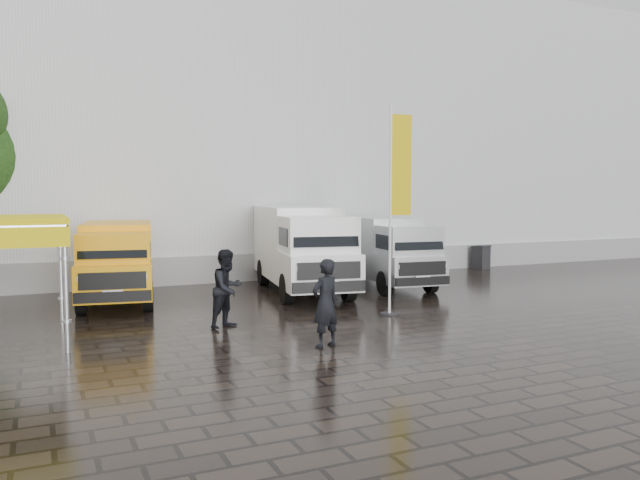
# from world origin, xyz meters

# --- Properties ---
(ground) EXTENTS (120.00, 120.00, 0.00)m
(ground) POSITION_xyz_m (0.00, 0.00, 0.00)
(ground) COLOR black
(ground) RESTS_ON ground
(exhibition_hall) EXTENTS (44.00, 16.00, 12.00)m
(exhibition_hall) POSITION_xyz_m (2.00, 16.00, 6.00)
(exhibition_hall) COLOR silver
(exhibition_hall) RESTS_ON ground
(hall_plinth) EXTENTS (44.00, 0.15, 1.00)m
(hall_plinth) POSITION_xyz_m (2.00, 7.95, 0.50)
(hall_plinth) COLOR gray
(hall_plinth) RESTS_ON ground
(van_yellow) EXTENTS (2.71, 5.30, 2.33)m
(van_yellow) POSITION_xyz_m (-6.46, 5.10, 1.17)
(van_yellow) COLOR #FFA80D
(van_yellow) RESTS_ON ground
(van_white) EXTENTS (3.13, 6.66, 2.77)m
(van_white) POSITION_xyz_m (-0.76, 4.70, 1.39)
(van_white) COLOR white
(van_white) RESTS_ON ground
(van_silver) EXTENTS (2.46, 5.69, 2.39)m
(van_silver) POSITION_xyz_m (2.39, 4.70, 1.19)
(van_silver) COLOR silver
(van_silver) RESTS_ON ground
(flagpole) EXTENTS (0.88, 0.50, 5.49)m
(flagpole) POSITION_xyz_m (0.08, 0.24, 3.10)
(flagpole) COLOR black
(flagpole) RESTS_ON ground
(wheelie_bin) EXTENTS (0.73, 0.73, 1.01)m
(wheelie_bin) POSITION_xyz_m (8.67, 7.39, 0.50)
(wheelie_bin) COLOR black
(wheelie_bin) RESTS_ON ground
(person_front) EXTENTS (0.78, 0.63, 1.85)m
(person_front) POSITION_xyz_m (-3.13, -2.26, 0.93)
(person_front) COLOR black
(person_front) RESTS_ON ground
(person_tent) EXTENTS (1.15, 1.08, 1.88)m
(person_tent) POSITION_xyz_m (-4.46, 0.45, 0.94)
(person_tent) COLOR black
(person_tent) RESTS_ON ground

